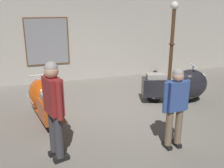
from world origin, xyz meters
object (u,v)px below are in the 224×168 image
(lamppost, at_px, (172,47))
(scooter_0, at_px, (43,100))
(visitor_0, at_px, (54,105))
(visitor_1, at_px, (176,103))
(scooter_1, at_px, (180,85))

(lamppost, bearing_deg, scooter_0, -165.73)
(scooter_0, bearing_deg, lamppost, -86.25)
(visitor_0, xyz_separation_m, visitor_1, (2.12, -0.32, -0.11))
(lamppost, distance_m, visitor_1, 3.63)
(lamppost, xyz_separation_m, visitor_1, (-1.77, -3.14, -0.44))
(scooter_1, relative_size, visitor_0, 1.05)
(scooter_0, relative_size, visitor_1, 1.09)
(scooter_1, height_order, visitor_0, visitor_0)
(visitor_1, bearing_deg, lamppost, -30.63)
(scooter_0, xyz_separation_m, visitor_0, (0.11, -1.80, 0.55))
(visitor_0, bearing_deg, visitor_1, -25.16)
(lamppost, relative_size, visitor_1, 1.74)
(scooter_1, bearing_deg, scooter_0, -164.97)
(scooter_0, relative_size, scooter_1, 0.93)
(scooter_1, bearing_deg, lamppost, 89.31)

